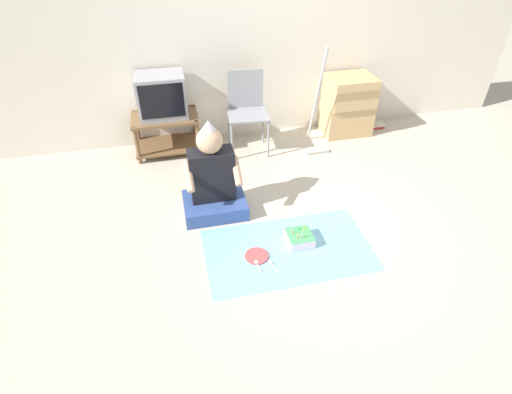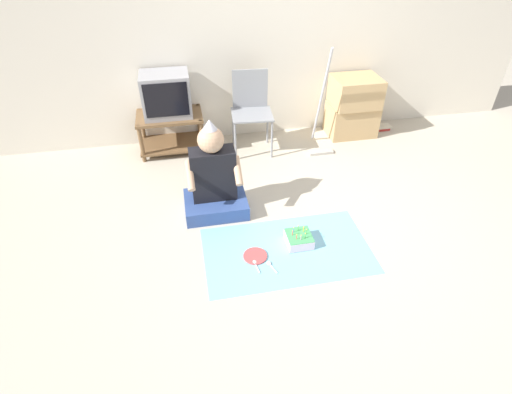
% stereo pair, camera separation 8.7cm
% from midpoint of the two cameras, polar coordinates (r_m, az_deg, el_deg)
% --- Properties ---
extents(ground_plane, '(16.00, 16.00, 0.00)m').
position_cam_midpoint_polar(ground_plane, '(3.52, 8.25, -5.81)').
color(ground_plane, '#BCB29E').
extents(wall_back, '(6.40, 0.06, 2.55)m').
position_cam_midpoint_polar(wall_back, '(4.71, 0.45, 23.45)').
color(wall_back, silver).
rests_on(wall_back, ground_plane).
extents(tv_stand, '(0.72, 0.47, 0.44)m').
position_cam_midpoint_polar(tv_stand, '(4.69, -13.17, 9.23)').
color(tv_stand, brown).
rests_on(tv_stand, ground_plane).
extents(tv, '(0.51, 0.39, 0.46)m').
position_cam_midpoint_polar(tv, '(4.54, -13.91, 13.88)').
color(tv, '#99999E').
rests_on(tv, tv_stand).
extents(folding_chair, '(0.47, 0.42, 0.90)m').
position_cam_midpoint_polar(folding_chair, '(4.54, -1.89, 12.90)').
color(folding_chair, gray).
rests_on(folding_chair, ground_plane).
extents(cardboard_box_stack, '(0.58, 0.45, 0.71)m').
position_cam_midpoint_polar(cardboard_box_stack, '(5.07, 12.49, 12.70)').
color(cardboard_box_stack, tan).
rests_on(cardboard_box_stack, ground_plane).
extents(dust_mop, '(0.28, 0.38, 1.20)m').
position_cam_midpoint_polar(dust_mop, '(4.63, 8.14, 10.61)').
color(dust_mop, '#B2ADA3').
rests_on(dust_mop, ground_plane).
extents(book_pile, '(0.18, 0.13, 0.05)m').
position_cam_midpoint_polar(book_pile, '(5.43, 16.47, 9.79)').
color(book_pile, '#B72D28').
rests_on(book_pile, ground_plane).
extents(person_seated, '(0.57, 0.43, 0.92)m').
position_cam_midpoint_polar(person_seated, '(3.62, -6.87, 2.14)').
color(person_seated, '#334C8C').
rests_on(person_seated, ground_plane).
extents(party_cloth, '(1.39, 0.80, 0.01)m').
position_cam_midpoint_polar(party_cloth, '(3.39, 3.85, -7.49)').
color(party_cloth, '#7FC6E0').
rests_on(party_cloth, ground_plane).
extents(birthday_cake, '(0.21, 0.21, 0.15)m').
position_cam_midpoint_polar(birthday_cake, '(3.42, 5.50, -5.86)').
color(birthday_cake, silver).
rests_on(birthday_cake, party_cloth).
extents(paper_plate, '(0.20, 0.20, 0.01)m').
position_cam_midpoint_polar(paper_plate, '(3.31, -0.67, -8.42)').
color(paper_plate, '#D84C4C').
rests_on(paper_plate, party_cloth).
extents(plastic_spoon_near, '(0.04, 0.14, 0.01)m').
position_cam_midpoint_polar(plastic_spoon_near, '(3.25, -0.64, -9.49)').
color(plastic_spoon_near, white).
rests_on(plastic_spoon_near, party_cloth).
extents(plastic_spoon_far, '(0.07, 0.14, 0.01)m').
position_cam_midpoint_polar(plastic_spoon_far, '(3.25, 1.48, -9.57)').
color(plastic_spoon_far, white).
rests_on(plastic_spoon_far, party_cloth).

